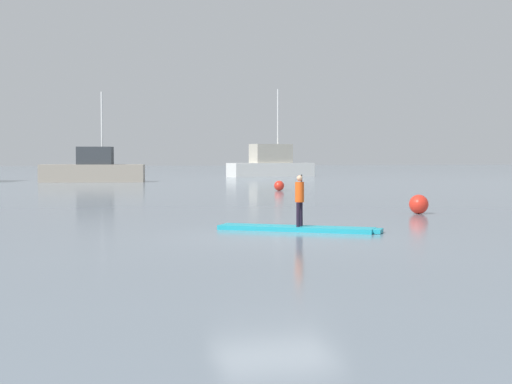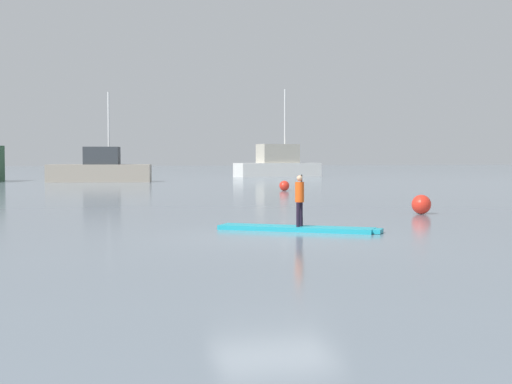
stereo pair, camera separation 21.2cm
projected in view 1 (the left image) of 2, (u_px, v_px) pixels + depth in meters
The scene contains 7 objects.
ground_plane at pixel (275, 238), 15.26m from camera, with size 240.00×240.00×0.00m, color slate.
paddleboard_near at pixel (299, 229), 16.65m from camera, with size 3.37×2.48×0.10m.
paddler_child_solo at pixel (300, 198), 16.63m from camera, with size 0.28×0.35×1.15m.
fishing_boat_green_midground at pixel (93, 169), 48.53m from camera, with size 6.87×3.24×5.84m.
motor_boat_small_navy at pixel (271, 164), 61.44m from camera, with size 7.32×3.21×7.19m.
mooring_buoy_near at pixel (279, 186), 36.15m from camera, with size 0.49×0.49×0.49m, color red.
mooring_buoy_mid at pixel (419, 204), 21.55m from camera, with size 0.56×0.56×0.56m, color red.
Camera 1 is at (-4.42, -14.54, 1.65)m, focal length 52.54 mm.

